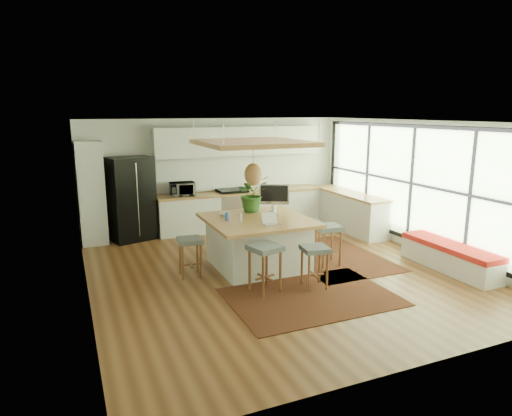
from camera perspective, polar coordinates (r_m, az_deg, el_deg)
name	(u,v)px	position (r m, az deg, el deg)	size (l,w,h in m)	color
floor	(277,271)	(8.37, 2.62, -7.94)	(7.00, 7.00, 0.00)	#552F18
ceiling	(278,122)	(7.86, 2.82, 10.87)	(7.00, 7.00, 0.00)	white
wall_back	(216,174)	(11.22, -5.08, 4.34)	(6.50, 6.50, 0.00)	silver
wall_front	(418,256)	(5.18, 19.84, -5.78)	(6.50, 6.50, 0.00)	silver
wall_left	(82,215)	(7.24, -21.13, -0.85)	(7.00, 7.00, 0.00)	silver
wall_right	(420,187)	(9.85, 20.04, 2.53)	(7.00, 7.00, 0.00)	silver
window_wall	(419,185)	(9.82, 19.93, 2.80)	(0.10, 6.20, 2.60)	black
pantry	(91,193)	(10.42, -20.11, 1.76)	(0.55, 0.60, 2.25)	silver
back_counter_base	(242,210)	(11.27, -1.83, -0.29)	(4.20, 0.60, 0.88)	silver
back_counter_top	(242,192)	(11.18, -1.84, 2.01)	(4.24, 0.64, 0.05)	#976535
backsplash	(237,173)	(11.38, -2.41, 4.49)	(4.20, 0.02, 0.80)	white
upper_cabinets	(239,141)	(11.15, -2.15, 8.46)	(4.20, 0.34, 0.70)	silver
range	(232,209)	(11.17, -3.03, -0.10)	(0.76, 0.62, 1.00)	#A5A5AA
right_counter_base	(349,212)	(11.35, 11.66, -0.46)	(0.60, 2.50, 0.88)	silver
right_counter_top	(350,193)	(11.25, 11.76, 1.83)	(0.64, 2.54, 0.05)	#976535
window_bench	(449,257)	(9.06, 23.29, -5.71)	(0.52, 2.00, 0.50)	silver
ceiling_panel	(253,158)	(8.14, -0.37, 6.35)	(1.86, 1.86, 0.80)	#976535
rug_near	(311,297)	(7.31, 7.00, -11.09)	(2.60, 1.80, 0.01)	black
rug_right	(331,257)	(9.24, 9.53, -6.10)	(1.80, 2.60, 0.01)	black
fridge	(131,199)	(10.52, -15.58, 1.05)	(0.94, 0.73, 1.88)	black
island	(258,243)	(8.46, 0.20, -4.39)	(1.85, 1.85, 0.93)	#976535
stool_near_left	(265,271)	(7.35, 1.14, -7.92)	(0.46, 0.46, 0.78)	#4F5758
stool_near_right	(314,267)	(7.57, 7.41, -7.40)	(0.42, 0.42, 0.71)	#4F5758
stool_right_front	(328,246)	(8.70, 9.07, -4.83)	(0.46, 0.46, 0.77)	#4F5758
stool_right_back	(309,236)	(9.35, 6.69, -3.55)	(0.40, 0.40, 0.68)	#4F5758
stool_left_side	(190,257)	(8.08, -8.33, -6.15)	(0.41, 0.41, 0.70)	#4F5758
laptop	(272,218)	(7.86, 2.00, -1.27)	(0.29, 0.30, 0.22)	#A5A5AA
monitor	(274,198)	(8.89, 2.32, 1.24)	(0.59, 0.21, 0.55)	#A5A5AA
microwave	(182,187)	(10.71, -9.30, 2.58)	(0.57, 0.31, 0.38)	#A5A5AA
island_plant	(252,197)	(8.89, -0.52, 1.37)	(0.64, 0.71, 0.56)	#1E4C19
island_bowl	(225,214)	(8.57, -4.01, -0.81)	(0.21, 0.21, 0.05)	white
island_bottle_0	(228,215)	(8.21, -3.60, -0.89)	(0.07, 0.07, 0.19)	blue
island_bottle_1	(240,217)	(8.03, -2.00, -1.17)	(0.07, 0.07, 0.19)	silver
island_bottle_2	(277,216)	(8.15, 2.65, -0.97)	(0.07, 0.07, 0.19)	#905B30
island_bottle_3	(274,211)	(8.50, 2.24, -0.42)	(0.07, 0.07, 0.19)	white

